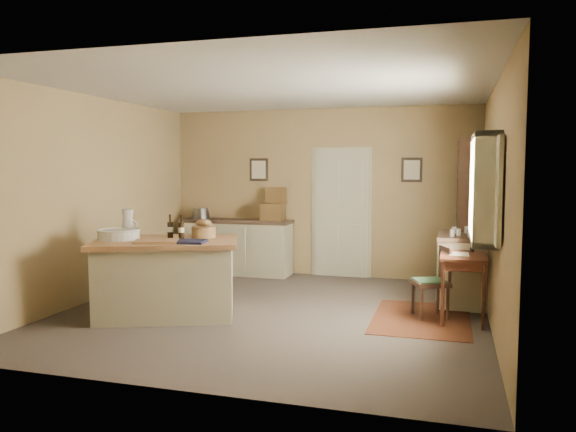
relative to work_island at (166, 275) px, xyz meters
name	(u,v)px	position (x,y,z in m)	size (l,w,h in m)	color
ground	(274,312)	(1.19, 0.49, -0.48)	(5.00, 5.00, 0.00)	#4C413A
wall_back	(320,193)	(1.19, 2.99, 0.87)	(5.00, 0.10, 2.70)	#9C7F4F
wall_front	(174,221)	(1.19, -2.01, 0.87)	(5.00, 0.10, 2.70)	#9C7F4F
wall_left	(94,198)	(-1.31, 0.49, 0.87)	(0.10, 5.00, 2.70)	#9C7F4F
wall_right	(495,206)	(3.69, 0.49, 0.87)	(0.10, 5.00, 2.70)	#9C7F4F
ceiling	(273,87)	(1.19, 0.49, 2.22)	(5.00, 5.00, 0.00)	silver
door	(341,211)	(1.54, 2.96, 0.57)	(0.97, 0.06, 2.11)	#BAB89E
framed_prints	(332,170)	(1.39, 2.96, 1.24)	(2.82, 0.02, 0.38)	black
window	(489,188)	(3.61, 0.29, 1.07)	(0.25, 1.99, 1.12)	#B8B392
work_island	(166,275)	(0.00, 0.00, 0.00)	(1.94, 1.61, 1.20)	#B8B392
sideboard	(237,245)	(-0.16, 2.69, 0.00)	(1.85, 0.53, 1.18)	#B8B392
rug	(421,318)	(2.94, 0.69, -0.48)	(1.10, 1.60, 0.01)	#4A200F
writing_desk	(463,263)	(3.39, 0.79, 0.18)	(0.51, 0.83, 0.82)	#35190F
desk_chair	(430,283)	(3.02, 0.79, -0.07)	(0.38, 0.38, 0.82)	#321F16
right_cabinet	(462,268)	(3.39, 1.67, -0.02)	(0.61, 1.10, 0.99)	#B8B392
shelving_unit	(474,216)	(3.54, 2.40, 0.60)	(0.37, 0.97, 2.16)	#321F16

